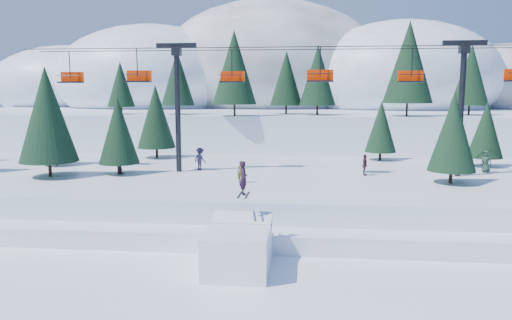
# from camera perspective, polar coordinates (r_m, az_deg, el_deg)

# --- Properties ---
(ground) EXTENTS (160.00, 160.00, 0.00)m
(ground) POSITION_cam_1_polar(r_m,az_deg,el_deg) (23.27, 2.18, -14.91)
(ground) COLOR white
(ground) RESTS_ON ground
(mid_shelf) EXTENTS (70.00, 22.00, 2.50)m
(mid_shelf) POSITION_cam_1_polar(r_m,az_deg,el_deg) (40.20, 3.80, -3.28)
(mid_shelf) COLOR white
(mid_shelf) RESTS_ON ground
(berm) EXTENTS (70.00, 6.00, 1.10)m
(berm) POSITION_cam_1_polar(r_m,az_deg,el_deg) (30.64, 3.13, -8.17)
(berm) COLOR white
(berm) RESTS_ON ground
(mountain_ridge) EXTENTS (119.00, 61.61, 26.46)m
(mountain_ridge) POSITION_cam_1_polar(r_m,az_deg,el_deg) (94.94, 1.93, 8.26)
(mountain_ridge) COLOR white
(mountain_ridge) RESTS_ON ground
(jump_kicker) EXTENTS (3.17, 4.38, 5.39)m
(jump_kicker) POSITION_cam_1_polar(r_m,az_deg,el_deg) (25.51, -2.05, -9.96)
(jump_kicker) COLOR white
(jump_kicker) RESTS_ON ground
(chairlift) EXTENTS (46.00, 3.21, 10.28)m
(chairlift) POSITION_cam_1_polar(r_m,az_deg,el_deg) (39.47, 5.55, 8.29)
(chairlift) COLOR black
(chairlift) RESTS_ON mid_shelf
(conifer_stand) EXTENTS (64.10, 15.59, 8.99)m
(conifer_stand) POSITION_cam_1_polar(r_m,az_deg,el_deg) (40.14, 4.48, 4.77)
(conifer_stand) COLOR black
(conifer_stand) RESTS_ON mid_shelf
(distant_skiers) EXTENTS (30.07, 7.30, 1.88)m
(distant_skiers) POSITION_cam_1_polar(r_m,az_deg,el_deg) (39.90, 2.48, -0.26)
(distant_skiers) COLOR #442B47
(distant_skiers) RESTS_ON mid_shelf
(banner_near) EXTENTS (2.86, 0.08, 0.90)m
(banner_near) POSITION_cam_1_polar(r_m,az_deg,el_deg) (28.53, 17.08, -9.75)
(banner_near) COLOR black
(banner_near) RESTS_ON ground
(banner_far) EXTENTS (2.63, 1.17, 0.90)m
(banner_far) POSITION_cam_1_polar(r_m,az_deg,el_deg) (30.82, 25.01, -8.83)
(banner_far) COLOR black
(banner_far) RESTS_ON ground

